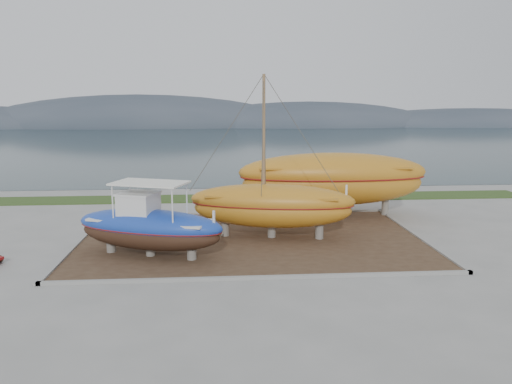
{
  "coord_description": "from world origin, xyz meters",
  "views": [
    {
      "loc": [
        -1.68,
        -21.98,
        7.44
      ],
      "look_at": [
        0.24,
        4.0,
        2.62
      ],
      "focal_mm": 35.0,
      "sensor_mm": 36.0,
      "label": 1
    }
  ],
  "objects_px": {
    "orange_sailboat": "(272,158)",
    "orange_bare_hull": "(333,185)",
    "blue_caique": "(149,219)",
    "white_dinghy": "(127,222)"
  },
  "relations": [
    {
      "from": "orange_sailboat",
      "to": "orange_bare_hull",
      "type": "bearing_deg",
      "value": 58.53
    },
    {
      "from": "blue_caique",
      "to": "orange_sailboat",
      "type": "xyz_separation_m",
      "value": [
        6.16,
        2.84,
        2.56
      ]
    },
    {
      "from": "blue_caique",
      "to": "orange_bare_hull",
      "type": "bearing_deg",
      "value": 56.06
    },
    {
      "from": "orange_sailboat",
      "to": "orange_bare_hull",
      "type": "distance_m",
      "value": 7.0
    },
    {
      "from": "white_dinghy",
      "to": "orange_bare_hull",
      "type": "xyz_separation_m",
      "value": [
        12.53,
        3.05,
        1.42
      ]
    },
    {
      "from": "white_dinghy",
      "to": "orange_sailboat",
      "type": "height_order",
      "value": "orange_sailboat"
    },
    {
      "from": "blue_caique",
      "to": "orange_bare_hull",
      "type": "relative_size",
      "value": 0.61
    },
    {
      "from": "blue_caique",
      "to": "white_dinghy",
      "type": "height_order",
      "value": "blue_caique"
    },
    {
      "from": "orange_sailboat",
      "to": "orange_bare_hull",
      "type": "xyz_separation_m",
      "value": [
        4.44,
        4.87,
        -2.37
      ]
    },
    {
      "from": "blue_caique",
      "to": "white_dinghy",
      "type": "distance_m",
      "value": 5.18
    }
  ]
}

